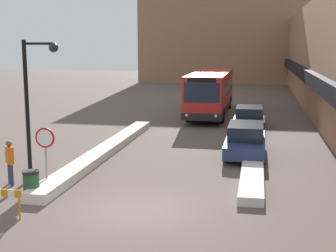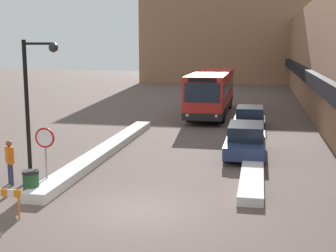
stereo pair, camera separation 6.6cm
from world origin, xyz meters
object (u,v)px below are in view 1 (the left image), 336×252
object	(u,v)px
stop_sign	(45,144)
trash_bin	(31,184)
city_bus	(211,92)
parked_car_front	(246,140)
pedestrian	(10,158)
parked_car_middle	(249,117)
construction_barricade	(5,198)
street_lamp	(34,93)

from	to	relation	value
stop_sign	trash_bin	bearing A→B (deg)	-93.49
city_bus	parked_car_front	bearing A→B (deg)	-76.90
stop_sign	pedestrian	bearing A→B (deg)	176.26
parked_car_front	parked_car_middle	xyz separation A→B (m)	(0.00, 7.78, -0.06)
city_bus	parked_car_middle	size ratio (longest dim) A/B	2.66
stop_sign	trash_bin	size ratio (longest dim) A/B	2.43
parked_car_front	trash_bin	distance (m)	10.72
stop_sign	trash_bin	xyz separation A→B (m)	(-0.07, -1.09, -1.19)
city_bus	parked_car_front	distance (m)	13.51
pedestrian	construction_barricade	size ratio (longest dim) A/B	1.58
parked_car_middle	stop_sign	xyz separation A→B (m)	(-7.17, -14.59, 0.97)
city_bus	parked_car_front	world-z (taller)	city_bus
parked_car_front	stop_sign	xyz separation A→B (m)	(-7.17, -6.81, 0.91)
pedestrian	parked_car_middle	bearing A→B (deg)	104.72
city_bus	street_lamp	world-z (taller)	street_lamp
stop_sign	construction_barricade	xyz separation A→B (m)	(0.13, -3.17, -1.00)
city_bus	street_lamp	distance (m)	19.77
city_bus	stop_sign	bearing A→B (deg)	-101.68
pedestrian	stop_sign	bearing A→B (deg)	41.99
trash_bin	construction_barricade	bearing A→B (deg)	-84.64
parked_car_front	trash_bin	world-z (taller)	parked_car_front
parked_car_middle	parked_car_front	bearing A→B (deg)	-90.00
street_lamp	trash_bin	world-z (taller)	street_lamp
parked_car_front	stop_sign	world-z (taller)	stop_sign
parked_car_front	parked_car_middle	bearing A→B (deg)	90.00
construction_barricade	trash_bin	bearing A→B (deg)	95.36
pedestrian	construction_barricade	xyz separation A→B (m)	(1.66, -3.27, -0.38)
street_lamp	stop_sign	bearing A→B (deg)	-47.23
city_bus	construction_barricade	xyz separation A→B (m)	(-3.99, -23.10, -1.10)
city_bus	parked_car_middle	world-z (taller)	city_bus
street_lamp	trash_bin	bearing A→B (deg)	-69.58
parked_car_middle	stop_sign	world-z (taller)	stop_sign
parked_car_front	construction_barricade	distance (m)	12.22
stop_sign	parked_car_middle	bearing A→B (deg)	63.82
stop_sign	construction_barricade	bearing A→B (deg)	-87.69
trash_bin	street_lamp	bearing A→B (deg)	110.42
trash_bin	construction_barricade	distance (m)	2.10
parked_car_front	pedestrian	bearing A→B (deg)	-142.40
parked_car_middle	pedestrian	world-z (taller)	pedestrian
stop_sign	trash_bin	world-z (taller)	stop_sign
stop_sign	pedestrian	xyz separation A→B (m)	(-1.54, 0.10, -0.63)
parked_car_front	construction_barricade	size ratio (longest dim) A/B	4.45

